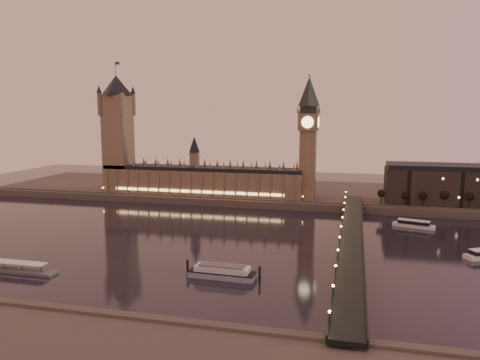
{
  "coord_description": "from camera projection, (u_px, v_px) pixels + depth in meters",
  "views": [
    {
      "loc": [
        92.54,
        -269.88,
        79.52
      ],
      "look_at": [
        16.94,
        35.0,
        33.46
      ],
      "focal_mm": 35.0,
      "sensor_mm": 36.0,
      "label": 1
    }
  ],
  "objects": [
    {
      "name": "moored_barge",
      "position": [
        222.0,
        272.0,
        225.55
      ],
      "size": [
        37.78,
        10.27,
        6.93
      ],
      "rotation": [
        0.0,
        0.0,
        -0.03
      ],
      "color": "#8497A8",
      "rests_on": "ground"
    },
    {
      "name": "palace_of_westminster",
      "position": [
        201.0,
        177.0,
        415.34
      ],
      "size": [
        180.0,
        26.62,
        52.0
      ],
      "color": "brown",
      "rests_on": "ground"
    },
    {
      "name": "bare_tree_4",
      "position": [
        468.0,
        198.0,
        353.26
      ],
      "size": [
        5.75,
        5.75,
        11.69
      ],
      "color": "black",
      "rests_on": "ground"
    },
    {
      "name": "victoria_tower",
      "position": [
        118.0,
        127.0,
        427.98
      ],
      "size": [
        31.68,
        31.68,
        118.0
      ],
      "color": "brown",
      "rests_on": "ground"
    },
    {
      "name": "ground",
      "position": [
        200.0,
        240.0,
        292.75
      ],
      "size": [
        700.0,
        700.0,
        0.0
      ],
      "primitive_type": "plane",
      "color": "black",
      "rests_on": "ground"
    },
    {
      "name": "far_embankment",
      "position": [
        286.0,
        193.0,
        443.62
      ],
      "size": [
        560.0,
        130.0,
        6.0
      ],
      "primitive_type": "cube",
      "color": "#423D35",
      "rests_on": "ground"
    },
    {
      "name": "bare_tree_2",
      "position": [
        424.0,
        196.0,
        360.73
      ],
      "size": [
        5.75,
        5.75,
        11.69
      ],
      "color": "black",
      "rests_on": "ground"
    },
    {
      "name": "big_ben",
      "position": [
        308.0,
        131.0,
        386.8
      ],
      "size": [
        17.68,
        17.68,
        104.0
      ],
      "color": "brown",
      "rests_on": "ground"
    },
    {
      "name": "bare_tree_3",
      "position": [
        446.0,
        197.0,
        356.99
      ],
      "size": [
        5.75,
        5.75,
        11.69
      ],
      "color": "black",
      "rests_on": "ground"
    },
    {
      "name": "pontoon_pier",
      "position": [
        15.0,
        269.0,
        234.36
      ],
      "size": [
        45.12,
        7.52,
        12.03
      ],
      "color": "#595B5E",
      "rests_on": "ground"
    },
    {
      "name": "westminster_bridge",
      "position": [
        351.0,
        241.0,
        270.13
      ],
      "size": [
        13.2,
        260.0,
        15.3
      ],
      "color": "black",
      "rests_on": "ground"
    },
    {
      "name": "cruise_boat_b",
      "position": [
        414.0,
        224.0,
        323.71
      ],
      "size": [
        28.42,
        14.18,
        5.09
      ],
      "rotation": [
        0.0,
        0.0,
        -0.28
      ],
      "color": "silver",
      "rests_on": "ground"
    },
    {
      "name": "bare_tree_1",
      "position": [
        403.0,
        195.0,
        364.46
      ],
      "size": [
        5.75,
        5.75,
        11.69
      ],
      "color": "black",
      "rests_on": "ground"
    },
    {
      "name": "bare_tree_0",
      "position": [
        382.0,
        195.0,
        368.2
      ],
      "size": [
        5.75,
        5.75,
        11.69
      ],
      "color": "black",
      "rests_on": "ground"
    }
  ]
}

